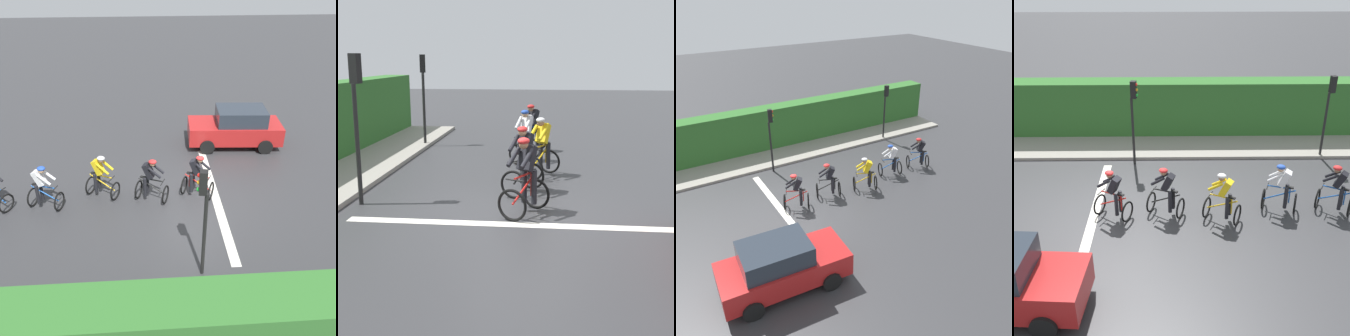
% 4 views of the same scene
% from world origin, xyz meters
% --- Properties ---
extents(ground_plane, '(80.00, 80.00, 0.00)m').
position_xyz_m(ground_plane, '(0.00, 0.00, 0.00)').
color(ground_plane, '#333335').
extents(sidewalk_kerb, '(2.80, 20.28, 0.12)m').
position_xyz_m(sidewalk_kerb, '(-5.35, 2.00, 0.06)').
color(sidewalk_kerb, gray).
rests_on(sidewalk_kerb, ground).
extents(stone_wall_low, '(0.44, 20.28, 0.49)m').
position_xyz_m(stone_wall_low, '(-6.25, 2.00, 0.24)').
color(stone_wall_low, tan).
rests_on(stone_wall_low, ground).
extents(hedge_wall, '(1.10, 20.28, 2.45)m').
position_xyz_m(hedge_wall, '(-6.55, 2.00, 1.22)').
color(hedge_wall, '#2D6628').
rests_on(hedge_wall, ground).
extents(road_marking_stop_line, '(7.00, 0.30, 0.01)m').
position_xyz_m(road_marking_stop_line, '(0.00, -0.79, 0.00)').
color(road_marking_stop_line, silver).
rests_on(road_marking_stop_line, ground).
extents(cyclist_lead, '(1.11, 1.27, 1.66)m').
position_xyz_m(cyclist_lead, '(-0.13, 6.98, 0.80)').
color(cyclist_lead, black).
rests_on(cyclist_lead, ground).
extents(cyclist_second, '(0.99, 1.24, 1.66)m').
position_xyz_m(cyclist_second, '(-0.23, 5.24, 0.80)').
color(cyclist_second, black).
rests_on(cyclist_second, ground).
extents(cyclist_mid, '(1.08, 1.27, 1.66)m').
position_xyz_m(cyclist_mid, '(0.33, 3.32, 0.80)').
color(cyclist_mid, black).
rests_on(cyclist_mid, ground).
extents(cyclist_fourth, '(1.04, 1.26, 1.66)m').
position_xyz_m(cyclist_fourth, '(-0.05, 1.56, 0.80)').
color(cyclist_fourth, black).
rests_on(cyclist_fourth, ground).
extents(cyclist_trailing, '(1.08, 1.27, 1.66)m').
position_xyz_m(cyclist_trailing, '(0.10, -0.10, 0.80)').
color(cyclist_trailing, black).
rests_on(cyclist_trailing, ground).
extents(traffic_light_near_crossing, '(0.24, 0.31, 3.34)m').
position_xyz_m(traffic_light_near_crossing, '(-3.63, 0.30, 2.22)').
color(traffic_light_near_crossing, black).
rests_on(traffic_light_near_crossing, ground).
extents(traffic_light_far_junction, '(0.24, 0.31, 3.34)m').
position_xyz_m(traffic_light_far_junction, '(-4.16, 7.73, 2.22)').
color(traffic_light_far_junction, black).
rests_on(traffic_light_far_junction, ground).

